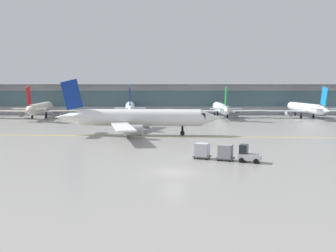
% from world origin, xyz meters
% --- Properties ---
extents(ground_plane, '(400.00, 400.00, 0.00)m').
position_xyz_m(ground_plane, '(0.00, 0.00, 0.00)').
color(ground_plane, gray).
extents(taxiway_centreline_stripe, '(109.78, 7.63, 0.01)m').
position_xyz_m(taxiway_centreline_stripe, '(-5.64, 28.49, 0.00)').
color(taxiway_centreline_stripe, yellow).
rests_on(taxiway_centreline_stripe, ground_plane).
extents(terminal_concourse, '(197.94, 11.00, 9.60)m').
position_xyz_m(terminal_concourse, '(0.00, 87.77, 4.92)').
color(terminal_concourse, '#B2B7BC').
rests_on(terminal_concourse, ground_plane).
extents(gate_airplane_1, '(25.80, 27.84, 9.22)m').
position_xyz_m(gate_airplane_1, '(-36.50, 67.61, 2.76)').
color(gate_airplane_1, silver).
rests_on(gate_airplane_1, ground_plane).
extents(gate_airplane_2, '(25.78, 27.84, 9.22)m').
position_xyz_m(gate_airplane_2, '(-11.22, 70.19, 2.76)').
color(gate_airplane_2, white).
rests_on(gate_airplane_2, ground_plane).
extents(gate_airplane_3, '(25.03, 26.86, 8.91)m').
position_xyz_m(gate_airplane_3, '(14.95, 69.14, 2.67)').
color(gate_airplane_3, white).
rests_on(gate_airplane_3, ground_plane).
extents(gate_airplane_4, '(25.12, 27.10, 8.97)m').
position_xyz_m(gate_airplane_4, '(39.12, 68.20, 2.69)').
color(gate_airplane_4, silver).
rests_on(gate_airplane_4, ground_plane).
extents(taxiing_regional_jet, '(31.36, 29.10, 10.38)m').
position_xyz_m(taxiing_regional_jet, '(-6.04, 30.52, 3.11)').
color(taxiing_regional_jet, white).
rests_on(taxiing_regional_jet, ground_plane).
extents(baggage_tug, '(2.94, 2.39, 2.10)m').
position_xyz_m(baggage_tug, '(8.96, 5.17, 0.89)').
color(baggage_tug, silver).
rests_on(baggage_tug, ground_plane).
extents(cargo_dolly_lead, '(2.56, 2.29, 1.94)m').
position_xyz_m(cargo_dolly_lead, '(6.42, 6.25, 1.05)').
color(cargo_dolly_lead, '#595B60').
rests_on(cargo_dolly_lead, ground_plane).
extents(cargo_dolly_trailing, '(2.56, 2.29, 1.94)m').
position_xyz_m(cargo_dolly_trailing, '(3.68, 7.41, 1.05)').
color(cargo_dolly_trailing, '#595B60').
rests_on(cargo_dolly_trailing, ground_plane).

